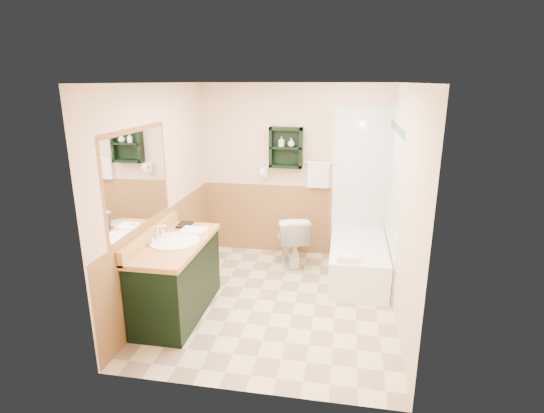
{
  "coord_description": "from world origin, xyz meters",
  "views": [
    {
      "loc": [
        0.71,
        -4.28,
        2.42
      ],
      "look_at": [
        -0.08,
        0.2,
        1.07
      ],
      "focal_mm": 28.0,
      "sensor_mm": 36.0,
      "label": 1
    }
  ],
  "objects": [
    {
      "name": "floor",
      "position": [
        0.0,
        0.0,
        0.0
      ],
      "size": [
        3.0,
        3.0,
        0.0
      ],
      "primitive_type": "plane",
      "color": "beige",
      "rests_on": "ground"
    },
    {
      "name": "back_wall",
      "position": [
        0.0,
        1.52,
        1.2
      ],
      "size": [
        2.6,
        0.04,
        2.4
      ],
      "primitive_type": "cube",
      "color": "#FFE7C7",
      "rests_on": "ground"
    },
    {
      "name": "left_wall",
      "position": [
        -1.32,
        0.0,
        1.2
      ],
      "size": [
        0.04,
        3.0,
        2.4
      ],
      "primitive_type": "cube",
      "color": "#FFE7C7",
      "rests_on": "ground"
    },
    {
      "name": "right_wall",
      "position": [
        1.32,
        0.0,
        1.2
      ],
      "size": [
        0.04,
        3.0,
        2.4
      ],
      "primitive_type": "cube",
      "color": "#FFE7C7",
      "rests_on": "ground"
    },
    {
      "name": "ceiling",
      "position": [
        0.0,
        0.0,
        2.42
      ],
      "size": [
        2.6,
        3.0,
        0.04
      ],
      "primitive_type": "cube",
      "color": "white",
      "rests_on": "back_wall"
    },
    {
      "name": "wainscot_left",
      "position": [
        -1.29,
        0.0,
        0.5
      ],
      "size": [
        2.98,
        2.98,
        1.0
      ],
      "primitive_type": null,
      "color": "#A67D43",
      "rests_on": "left_wall"
    },
    {
      "name": "wainscot_back",
      "position": [
        0.0,
        1.49,
        0.5
      ],
      "size": [
        2.58,
        2.58,
        1.0
      ],
      "primitive_type": null,
      "color": "#A67D43",
      "rests_on": "back_wall"
    },
    {
      "name": "mirror_frame",
      "position": [
        -1.27,
        -0.55,
        1.5
      ],
      "size": [
        1.3,
        1.3,
        1.0
      ],
      "primitive_type": null,
      "color": "#92592F",
      "rests_on": "left_wall"
    },
    {
      "name": "mirror_glass",
      "position": [
        -1.27,
        -0.55,
        1.5
      ],
      "size": [
        1.2,
        1.2,
        0.9
      ],
      "primitive_type": null,
      "color": "white",
      "rests_on": "left_wall"
    },
    {
      "name": "tile_right",
      "position": [
        1.28,
        0.75,
        1.05
      ],
      "size": [
        1.5,
        1.5,
        2.1
      ],
      "primitive_type": null,
      "color": "white",
      "rests_on": "right_wall"
    },
    {
      "name": "tile_back",
      "position": [
        1.03,
        1.48,
        1.05
      ],
      "size": [
        0.95,
        0.95,
        2.1
      ],
      "primitive_type": null,
      "color": "white",
      "rests_on": "back_wall"
    },
    {
      "name": "tile_accent",
      "position": [
        1.27,
        0.75,
        1.9
      ],
      "size": [
        1.5,
        1.5,
        0.1
      ],
      "primitive_type": null,
      "color": "#12412E",
      "rests_on": "right_wall"
    },
    {
      "name": "wall_shelf",
      "position": [
        -0.1,
        1.41,
        1.55
      ],
      "size": [
        0.45,
        0.15,
        0.55
      ],
      "primitive_type": "cube",
      "color": "black",
      "rests_on": "back_wall"
    },
    {
      "name": "hair_dryer",
      "position": [
        -0.4,
        1.43,
        1.2
      ],
      "size": [
        0.1,
        0.24,
        0.18
      ],
      "primitive_type": null,
      "color": "white",
      "rests_on": "back_wall"
    },
    {
      "name": "towel_bar",
      "position": [
        0.35,
        1.45,
        1.35
      ],
      "size": [
        0.4,
        0.06,
        0.4
      ],
      "primitive_type": null,
      "color": "white",
      "rests_on": "back_wall"
    },
    {
      "name": "curtain_rod",
      "position": [
        0.53,
        0.75,
        2.0
      ],
      "size": [
        0.03,
        1.6,
        0.03
      ],
      "primitive_type": "cylinder",
      "rotation": [
        1.57,
        0.0,
        0.0
      ],
      "color": "silver",
      "rests_on": "back_wall"
    },
    {
      "name": "shower_curtain",
      "position": [
        0.53,
        0.92,
        1.15
      ],
      "size": [
        1.05,
        1.05,
        1.7
      ],
      "primitive_type": null,
      "color": "#BAAA8D",
      "rests_on": "curtain_rod"
    },
    {
      "name": "vanity",
      "position": [
        -0.99,
        -0.42,
        0.41
      ],
      "size": [
        0.59,
        1.29,
        0.82
      ],
      "primitive_type": "cube",
      "color": "black",
      "rests_on": "ground"
    },
    {
      "name": "bathtub",
      "position": [
        0.93,
        0.84,
        0.23
      ],
      "size": [
        0.69,
        1.5,
        0.46
      ],
      "primitive_type": "cube",
      "color": "white",
      "rests_on": "ground"
    },
    {
      "name": "toilet",
      "position": [
        0.03,
        1.04,
        0.35
      ],
      "size": [
        0.6,
        0.81,
        0.71
      ],
      "primitive_type": "imported",
      "rotation": [
        0.0,
        0.0,
        3.44
      ],
      "color": "white",
      "rests_on": "ground"
    },
    {
      "name": "counter_towel",
      "position": [
        -0.89,
        -0.12,
        0.84
      ],
      "size": [
        0.27,
        0.21,
        0.04
      ],
      "primitive_type": "cube",
      "color": "white",
      "rests_on": "vanity"
    },
    {
      "name": "vanity_book",
      "position": [
        -1.16,
        0.08,
        0.93
      ],
      "size": [
        0.17,
        0.03,
        0.22
      ],
      "primitive_type": "imported",
      "rotation": [
        0.0,
        0.0,
        0.07
      ],
      "color": "black",
      "rests_on": "vanity"
    },
    {
      "name": "tub_towel",
      "position": [
        0.79,
        0.24,
        0.5
      ],
      "size": [
        0.24,
        0.2,
        0.07
      ],
      "primitive_type": "cube",
      "color": "white",
      "rests_on": "bathtub"
    },
    {
      "name": "soap_bottle_a",
      "position": [
        -0.16,
        1.4,
        1.6
      ],
      "size": [
        0.08,
        0.14,
        0.06
      ],
      "primitive_type": "imported",
      "rotation": [
        0.0,
        0.0,
        -0.18
      ],
      "color": "white",
      "rests_on": "wall_shelf"
    },
    {
      "name": "soap_bottle_b",
      "position": [
        -0.03,
        1.4,
        1.61
      ],
      "size": [
        0.13,
        0.14,
        0.09
      ],
      "primitive_type": "imported",
      "rotation": [
        0.0,
        0.0,
        0.41
      ],
      "color": "white",
      "rests_on": "wall_shelf"
    }
  ]
}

